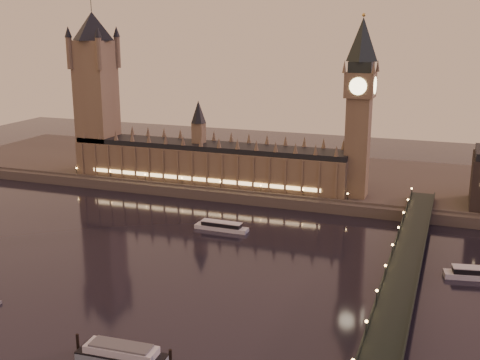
# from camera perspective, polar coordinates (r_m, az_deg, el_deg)

# --- Properties ---
(ground) EXTENTS (700.00, 700.00, 0.00)m
(ground) POSITION_cam_1_polar(r_m,az_deg,el_deg) (267.68, -5.33, -8.37)
(ground) COLOR black
(ground) RESTS_ON ground
(far_embankment) EXTENTS (560.00, 130.00, 6.00)m
(far_embankment) POSITION_cam_1_polar(r_m,az_deg,el_deg) (407.39, 8.53, 0.02)
(far_embankment) COLOR #423D35
(far_embankment) RESTS_ON ground
(palace_of_westminster) EXTENTS (180.00, 26.62, 52.00)m
(palace_of_westminster) POSITION_cam_1_polar(r_m,az_deg,el_deg) (382.42, -3.08, 2.09)
(palace_of_westminster) COLOR brown
(palace_of_westminster) RESTS_ON ground
(victoria_tower) EXTENTS (31.68, 31.68, 118.00)m
(victoria_tower) POSITION_cam_1_polar(r_m,az_deg,el_deg) (413.47, -13.52, 8.84)
(victoria_tower) COLOR brown
(victoria_tower) RESTS_ON ground
(big_ben) EXTENTS (17.68, 17.68, 104.00)m
(big_ben) POSITION_cam_1_polar(r_m,az_deg,el_deg) (349.46, 11.29, 7.68)
(big_ben) COLOR brown
(big_ben) RESTS_ON ground
(westminster_bridge) EXTENTS (13.20, 260.00, 15.30)m
(westminster_bridge) POSITION_cam_1_polar(r_m,az_deg,el_deg) (243.30, 14.84, -9.83)
(westminster_bridge) COLOR black
(westminster_bridge) RESTS_ON ground
(cruise_boat_a) EXTENTS (28.67, 6.76, 4.57)m
(cruise_boat_a) POSITION_cam_1_polar(r_m,az_deg,el_deg) (314.04, -1.77, -4.41)
(cruise_boat_a) COLOR silver
(cruise_boat_a) RESTS_ON ground
(cruise_boat_b) EXTENTS (27.85, 11.61, 5.00)m
(cruise_boat_b) POSITION_cam_1_polar(r_m,az_deg,el_deg) (274.93, 21.59, -8.25)
(cruise_boat_b) COLOR silver
(cruise_boat_b) RESTS_ON ground
(moored_barge) EXTENTS (33.78, 9.76, 6.20)m
(moored_barge) POSITION_cam_1_polar(r_m,az_deg,el_deg) (201.98, -11.18, -15.84)
(moored_barge) COLOR #7C929E
(moored_barge) RESTS_ON ground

